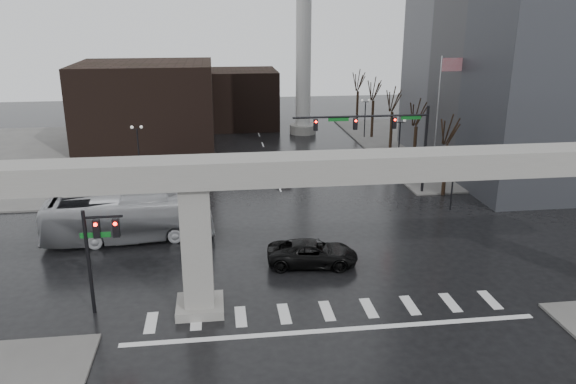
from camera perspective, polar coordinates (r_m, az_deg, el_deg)
name	(u,v)px	position (r m, az deg, el deg)	size (l,w,h in m)	color
ground	(324,302)	(32.85, 3.63, -11.09)	(160.00, 160.00, 0.00)	black
sidewalk_ne	(475,145)	(73.31, 18.47, 4.55)	(28.00, 36.00, 0.15)	#64625F
sidewalk_nw	(35,159)	(69.11, -24.31, 3.09)	(28.00, 36.00, 0.15)	#64625F
elevated_guideway	(349,187)	(30.39, 6.23, 0.52)	(48.00, 2.60, 8.70)	gray
building_far_left	(147,104)	(71.47, -14.16, 8.63)	(16.00, 14.00, 10.00)	black
building_far_mid	(241,98)	(81.11, -4.80, 9.45)	(10.00, 10.00, 8.00)	black
smokestack	(304,31)	(75.11, 1.60, 15.99)	(3.60, 3.60, 30.00)	#B9B8B4
signal_mast_arm	(385,131)	(50.23, 9.82, 6.10)	(12.12, 0.43, 8.00)	black
signal_left_pole	(97,244)	(31.68, -18.80, -5.04)	(2.30, 0.30, 6.00)	black
flagpole_assembly	(441,105)	(55.02, 15.29, 8.56)	(2.06, 0.12, 12.00)	silver
lamp_right_0	(454,170)	(47.98, 16.49, 2.16)	(1.22, 0.32, 5.11)	black
lamp_right_1	(400,134)	(60.65, 11.27, 5.77)	(1.22, 0.32, 5.11)	black
lamp_right_2	(365,112)	(73.80, 7.85, 8.08)	(1.22, 0.32, 5.11)	black
lamp_left_0	(115,182)	(44.63, -17.15, 0.93)	(1.22, 0.32, 5.11)	black
lamp_left_1	(138,142)	(58.03, -15.02, 4.95)	(1.22, 0.32, 5.11)	black
lamp_left_2	(152,117)	(71.66, -13.67, 7.45)	(1.22, 0.32, 5.11)	black
tree_right_0	(446,165)	(52.10, 15.73, 2.67)	(1.09, 1.58, 7.50)	black
tree_right_1	(415,144)	(59.29, 12.78, 4.77)	(1.09, 1.61, 7.67)	black
tree_right_2	(391,128)	(66.67, 10.47, 6.41)	(1.10, 1.63, 7.85)	black
tree_right_3	(373,115)	(74.17, 8.60, 7.71)	(1.11, 1.66, 8.02)	black
tree_right_4	(358,105)	(81.77, 7.08, 8.77)	(1.12, 1.69, 8.19)	black
pickup_truck	(312,253)	(36.91, 2.50, -6.23)	(2.72, 5.91, 1.64)	black
city_bus	(129,218)	(42.02, -15.85, -2.58)	(2.82, 12.04, 3.35)	#ABACB0
far_car	(285,171)	(55.77, -0.35, 2.15)	(1.73, 4.31, 1.47)	black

